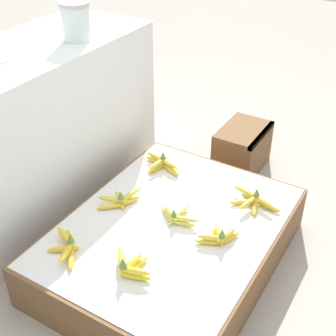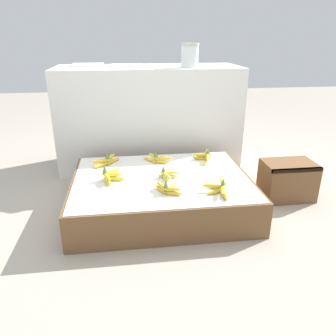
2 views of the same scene
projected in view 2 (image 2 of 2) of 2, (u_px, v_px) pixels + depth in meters
name	position (u px, v px, depth m)	size (l,w,h in m)	color
ground_plane	(161.00, 208.00, 2.20)	(10.00, 10.00, 0.00)	#A89E8E
display_platform	(161.00, 193.00, 2.15)	(1.14, 0.88, 0.23)	brown
back_vendor_table	(149.00, 118.00, 2.80)	(1.50, 0.55, 0.84)	white
wooden_crate	(287.00, 180.00, 2.29)	(0.35, 0.24, 0.26)	brown
banana_bunch_front_midleft	(167.00, 188.00, 1.89)	(0.16, 0.15, 0.09)	gold
banana_bunch_front_midright	(220.00, 188.00, 1.91)	(0.18, 0.26, 0.09)	gold
banana_bunch_middle_left	(111.00, 176.00, 2.06)	(0.15, 0.20, 0.10)	yellow
banana_bunch_middle_midleft	(167.00, 174.00, 2.10)	(0.15, 0.21, 0.08)	#DBCC4C
banana_bunch_back_left	(106.00, 161.00, 2.31)	(0.20, 0.20, 0.09)	gold
banana_bunch_back_midleft	(157.00, 159.00, 2.35)	(0.22, 0.16, 0.09)	gold
banana_bunch_back_midright	(206.00, 156.00, 2.39)	(0.15, 0.25, 0.09)	gold
glass_jar	(190.00, 55.00, 2.52)	(0.14, 0.14, 0.18)	silver
foam_tray_white	(127.00, 65.00, 2.63)	(0.25, 0.14, 0.02)	white
foam_tray_dark	(88.00, 65.00, 2.66)	(0.25, 0.19, 0.02)	white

